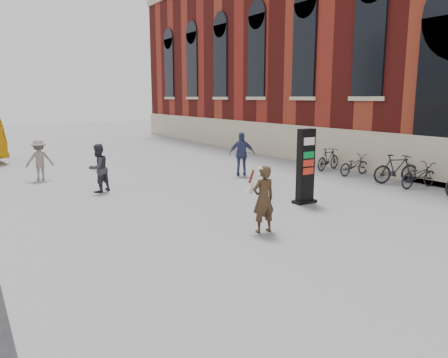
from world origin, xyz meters
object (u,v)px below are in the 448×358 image
info_pylon (306,166)px  woman (263,198)px  bike_5 (396,169)px  pedestrian_c (242,154)px  bike_7 (328,159)px  pedestrian_b (39,160)px  bike_6 (354,165)px  pedestrian_a (98,168)px  bike_4 (419,175)px

info_pylon → woman: info_pylon is taller
info_pylon → bike_5: 5.13m
pedestrian_c → bike_7: (4.07, -0.84, -0.41)m
woman → bike_7: 9.86m
pedestrian_c → bike_5: pedestrian_c is taller
pedestrian_b → bike_5: 13.74m
bike_5 → bike_6: 2.06m
pedestrian_a → pedestrian_c: bearing=151.4°
pedestrian_b → bike_5: size_ratio=0.87×
pedestrian_b → pedestrian_c: size_ratio=0.89×
woman → pedestrian_c: pedestrian_c is taller
pedestrian_a → bike_5: pedestrian_a is taller
pedestrian_b → bike_6: size_ratio=0.97×
info_pylon → bike_6: info_pylon is taller
bike_7 → pedestrian_c: bearing=65.3°
bike_4 → bike_6: bike_4 is taller
info_pylon → bike_5: (5.06, 0.60, -0.59)m
info_pylon → pedestrian_b: bearing=127.2°
bike_5 → pedestrian_a: bearing=87.7°
bike_6 → woman: bearing=116.9°
bike_4 → bike_5: bearing=4.0°
pedestrian_b → bike_5: bearing=148.0°
bike_6 → pedestrian_b: bearing=61.5°
pedestrian_b → bike_7: (11.38, -4.14, -0.30)m
pedestrian_c → bike_6: bearing=-177.7°
info_pylon → bike_7: info_pylon is taller
info_pylon → pedestrian_c: bearing=78.6°
bike_6 → bike_5: bearing=177.9°
pedestrian_c → bike_4: size_ratio=1.04×
pedestrian_a → bike_4: pedestrian_a is taller
bike_6 → info_pylon: bearing=115.6°
woman → pedestrian_a: pedestrian_a is taller
pedestrian_a → pedestrian_b: size_ratio=1.03×
info_pylon → woman: bearing=-149.0°
info_pylon → pedestrian_c: (0.99, 4.99, -0.24)m
pedestrian_c → info_pylon: bearing=110.9°
woman → bike_5: size_ratio=0.89×
bike_4 → bike_5: 0.96m
pedestrian_a → pedestrian_b: pedestrian_a is taller
pedestrian_a → info_pylon: bearing=105.7°
pedestrian_a → bike_4: size_ratio=0.96×
woman → pedestrian_b: (-3.47, 10.02, -0.03)m
pedestrian_c → pedestrian_b: bearing=7.8°
woman → pedestrian_b: 10.60m
woman → bike_6: 9.04m
bike_4 → pedestrian_b: bearing=56.7°
info_pylon → pedestrian_b: info_pylon is taller
pedestrian_c → bike_6: 4.71m
info_pylon → woman: size_ratio=1.40×
bike_7 → woman: bearing=113.6°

